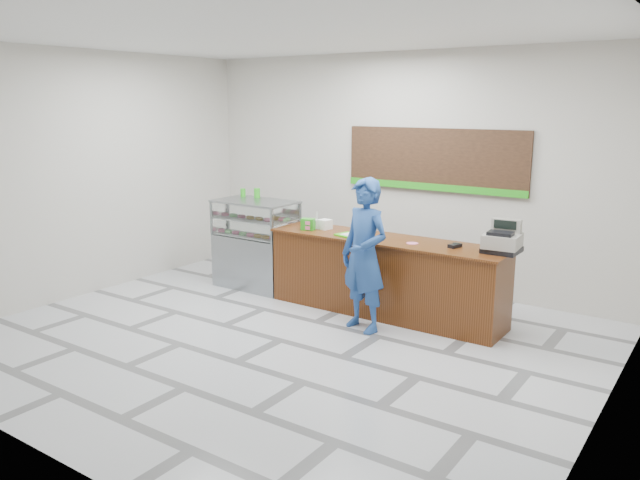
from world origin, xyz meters
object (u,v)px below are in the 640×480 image
Objects in this scene: cash_register at (503,240)px; customer at (364,255)px; sales_counter at (385,276)px; serving_tray at (350,235)px; display_case at (256,243)px.

customer is at bearing -156.71° from cash_register.
sales_counter is 7.83× the size of serving_tray.
customer reaches higher than sales_counter.
customer is at bearing -15.93° from display_case.
cash_register is 1.09× the size of serving_tray.
display_case reaches higher than sales_counter.
customer is (-1.43, -0.76, -0.23)m from cash_register.
serving_tray is at bearing 150.07° from customer.
customer is (2.29, -0.65, 0.27)m from display_case.
customer is at bearing -84.26° from sales_counter.
cash_register reaches higher than display_case.
serving_tray reaches higher than sales_counter.
cash_register is at bearing 20.89° from serving_tray.
display_case is at bearing -171.20° from serving_tray.
customer is at bearing -30.83° from serving_tray.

